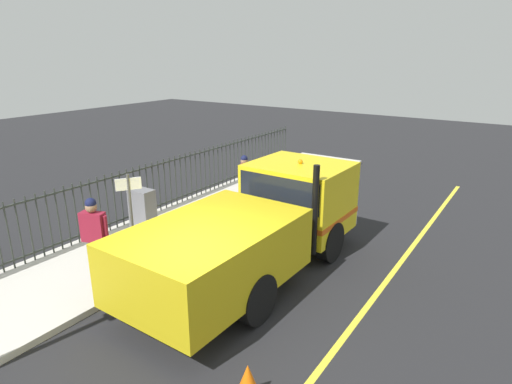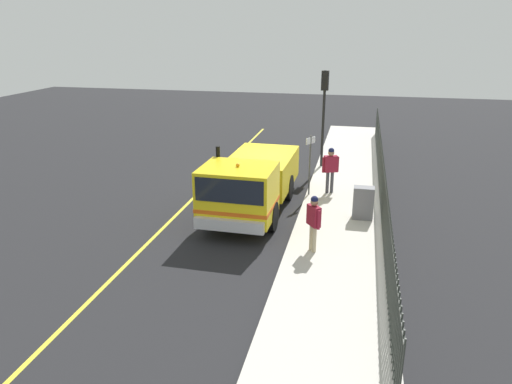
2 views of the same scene
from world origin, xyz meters
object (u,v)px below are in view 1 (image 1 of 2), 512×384
at_px(utility_cabinet, 143,209).
at_px(pedestrian_distant, 94,230).
at_px(street_sign, 131,216).
at_px(worker_standing, 244,176).
at_px(work_truck, 264,220).
at_px(traffic_cone, 248,382).

bearing_deg(utility_cabinet, pedestrian_distant, 117.95).
xyz_separation_m(utility_cabinet, street_sign, (-2.03, 2.04, 0.89)).
bearing_deg(worker_standing, street_sign, -28.18).
xyz_separation_m(work_truck, traffic_cone, (-1.92, 3.38, -0.91)).
relative_size(utility_cabinet, street_sign, 0.48).
bearing_deg(pedestrian_distant, worker_standing, -111.11).
bearing_deg(worker_standing, pedestrian_distant, -36.95).
bearing_deg(traffic_cone, utility_cabinet, -29.94).
bearing_deg(traffic_cone, street_sign, -18.99).
relative_size(work_truck, traffic_cone, 10.91).
bearing_deg(utility_cabinet, worker_standing, -116.08).
xyz_separation_m(utility_cabinet, traffic_cone, (-5.77, 3.32, -0.39)).
xyz_separation_m(worker_standing, street_sign, (-0.65, 4.85, 0.42)).
bearing_deg(street_sign, work_truck, -131.02).
bearing_deg(utility_cabinet, street_sign, 134.93).
bearing_deg(street_sign, worker_standing, -82.31).
bearing_deg(street_sign, traffic_cone, 161.01).
bearing_deg(pedestrian_distant, traffic_cone, 148.47).
distance_m(work_truck, pedestrian_distant, 3.57).
bearing_deg(work_truck, traffic_cone, -59.22).
bearing_deg(worker_standing, work_truck, 6.07).
height_order(worker_standing, traffic_cone, worker_standing).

